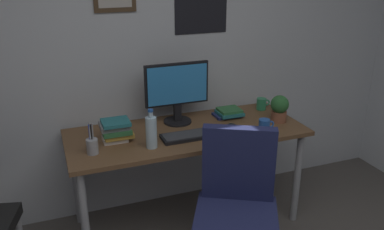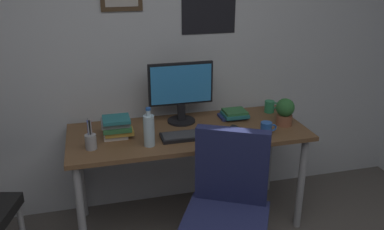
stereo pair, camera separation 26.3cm
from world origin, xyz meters
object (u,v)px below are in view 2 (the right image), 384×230
(potted_plant, at_px, (285,111))
(book_stack_right, at_px, (234,114))
(coffee_mug_near, at_px, (270,106))
(keyboard, at_px, (193,135))
(book_stack_left, at_px, (116,127))
(water_bottle, at_px, (149,130))
(coffee_mug_far, at_px, (266,129))
(office_chair, at_px, (228,206))
(monitor, at_px, (181,90))
(computer_mouse, at_px, (235,128))
(pen_cup, at_px, (91,141))

(potted_plant, xyz_separation_m, book_stack_right, (-0.30, 0.21, -0.07))
(coffee_mug_near, bearing_deg, book_stack_right, -170.72)
(keyboard, height_order, coffee_mug_near, coffee_mug_near)
(book_stack_left, bearing_deg, coffee_mug_near, 8.91)
(keyboard, bearing_deg, water_bottle, -168.97)
(potted_plant, bearing_deg, coffee_mug_far, -144.38)
(coffee_mug_near, bearing_deg, potted_plant, -92.16)
(book_stack_left, relative_size, book_stack_right, 1.03)
(keyboard, distance_m, potted_plant, 0.68)
(office_chair, bearing_deg, monitor, 95.35)
(keyboard, bearing_deg, coffee_mug_far, -12.20)
(office_chair, distance_m, book_stack_left, 0.90)
(office_chair, bearing_deg, potted_plant, 43.15)
(coffee_mug_far, height_order, book_stack_right, coffee_mug_far)
(monitor, height_order, coffee_mug_far, monitor)
(computer_mouse, bearing_deg, water_bottle, -172.18)
(computer_mouse, xyz_separation_m, coffee_mug_far, (0.17, -0.13, 0.03))
(office_chair, bearing_deg, keyboard, 96.44)
(coffee_mug_far, height_order, pen_cup, pen_cup)
(office_chair, relative_size, book_stack_left, 4.67)
(book_stack_right, bearing_deg, book_stack_left, -171.23)
(monitor, xyz_separation_m, pen_cup, (-0.64, -0.30, -0.19))
(pen_cup, bearing_deg, water_bottle, -6.59)
(office_chair, xyz_separation_m, coffee_mug_far, (0.41, 0.43, 0.25))
(monitor, bearing_deg, keyboard, -86.73)
(coffee_mug_far, distance_m, book_stack_right, 0.37)
(pen_cup, distance_m, book_stack_left, 0.22)
(keyboard, distance_m, book_stack_right, 0.45)
(monitor, xyz_separation_m, coffee_mug_far, (0.49, -0.38, -0.19))
(potted_plant, bearing_deg, water_bottle, -174.18)
(coffee_mug_far, bearing_deg, water_bottle, 176.75)
(coffee_mug_near, distance_m, pen_cup, 1.38)
(computer_mouse, bearing_deg, office_chair, -113.21)
(coffee_mug_far, distance_m, pen_cup, 1.13)
(potted_plant, bearing_deg, book_stack_left, 176.12)
(book_stack_left, bearing_deg, book_stack_right, 8.77)
(office_chair, height_order, book_stack_left, office_chair)
(monitor, height_order, coffee_mug_near, monitor)
(keyboard, xyz_separation_m, water_bottle, (-0.30, -0.06, 0.09))
(monitor, bearing_deg, pen_cup, -154.96)
(coffee_mug_far, distance_m, book_stack_left, 0.99)
(coffee_mug_near, bearing_deg, keyboard, -156.09)
(keyboard, height_order, computer_mouse, computer_mouse)
(computer_mouse, bearing_deg, book_stack_right, 71.48)
(office_chair, height_order, book_stack_right, office_chair)
(computer_mouse, relative_size, potted_plant, 0.56)
(office_chair, distance_m, water_bottle, 0.67)
(water_bottle, distance_m, book_stack_right, 0.75)
(book_stack_right, bearing_deg, coffee_mug_far, -74.67)
(coffee_mug_near, xyz_separation_m, pen_cup, (-1.34, -0.32, 0.01))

